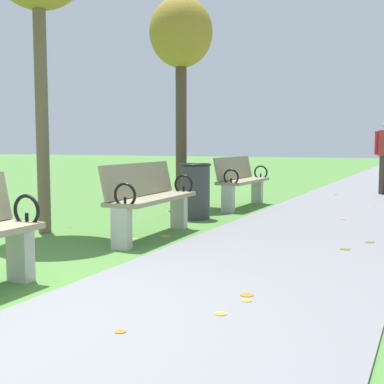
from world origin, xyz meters
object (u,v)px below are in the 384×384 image
at_px(trash_bin, 195,191).
at_px(tree_3, 181,39).
at_px(park_bench_3, 241,180).
at_px(park_bench_2, 149,198).

bearing_deg(trash_bin, tree_3, 123.75).
bearing_deg(tree_3, park_bench_3, 10.36).
height_order(park_bench_2, trash_bin, park_bench_2).
bearing_deg(park_bench_3, trash_bin, -95.22).
height_order(tree_3, trash_bin, tree_3).
bearing_deg(park_bench_3, park_bench_2, -90.00).
distance_m(park_bench_3, tree_3, 2.76).
height_order(park_bench_3, tree_3, tree_3).
bearing_deg(park_bench_3, tree_3, -169.64).
distance_m(park_bench_3, trash_bin, 1.62).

